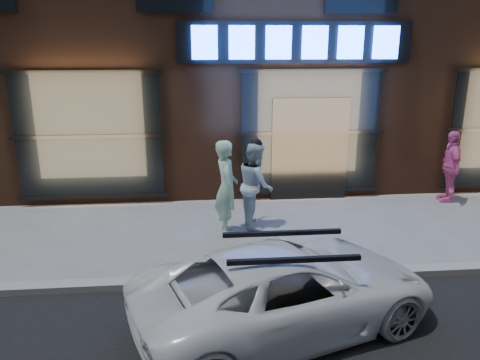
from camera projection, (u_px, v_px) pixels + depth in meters
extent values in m
plane|color=slate|center=(363.00, 277.00, 7.51)|extent=(90.00, 90.00, 0.00)
cube|color=gray|center=(364.00, 273.00, 7.49)|extent=(60.00, 0.25, 0.12)
cube|color=black|center=(296.00, 42.00, 10.21)|extent=(5.20, 0.06, 0.90)
cube|color=black|center=(310.00, 150.00, 10.91)|extent=(1.80, 0.10, 2.40)
cube|color=#FFBF72|center=(89.00, 136.00, 10.41)|extent=(3.00, 0.04, 2.60)
cube|color=black|center=(89.00, 136.00, 10.37)|extent=(3.20, 0.06, 2.80)
cube|color=#FFBF72|center=(310.00, 132.00, 10.85)|extent=(3.00, 0.04, 2.60)
cube|color=black|center=(310.00, 132.00, 10.81)|extent=(3.20, 0.06, 2.80)
cube|color=#2659FF|center=(204.00, 43.00, 9.97)|extent=(0.55, 0.12, 0.70)
cube|color=#2659FF|center=(242.00, 43.00, 10.04)|extent=(0.55, 0.12, 0.70)
cube|color=#2659FF|center=(279.00, 42.00, 10.11)|extent=(0.55, 0.12, 0.70)
cube|color=#2659FF|center=(315.00, 42.00, 10.18)|extent=(0.55, 0.12, 0.70)
cube|color=#2659FF|center=(351.00, 42.00, 10.25)|extent=(0.55, 0.12, 0.70)
cube|color=#2659FF|center=(386.00, 42.00, 10.32)|extent=(0.55, 0.12, 0.70)
imported|color=#ADE4C3|center=(227.00, 188.00, 8.98)|extent=(0.50, 0.72, 1.86)
imported|color=white|center=(256.00, 184.00, 9.39)|extent=(0.70, 0.88, 1.73)
imported|color=pink|center=(450.00, 166.00, 10.85)|extent=(0.60, 1.04, 1.68)
imported|color=white|center=(286.00, 289.00, 6.06)|extent=(4.41, 3.07, 1.12)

